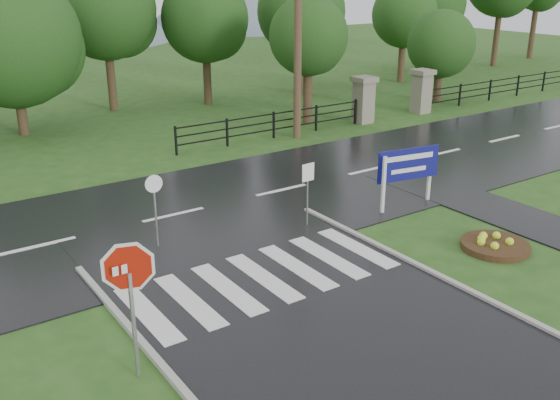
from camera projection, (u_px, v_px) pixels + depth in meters
ground at (414, 385)px, 11.28m from camera, size 120.00×120.00×0.00m
main_road at (174, 216)px, 18.99m from camera, size 90.00×8.00×0.04m
walkway at (516, 218)px, 18.89m from camera, size 2.20×11.00×0.04m
crosswalk at (263, 277)px, 15.12m from camera, size 6.50×2.80×0.02m
pillar_west at (363, 99)px, 30.13m from camera, size 1.00×1.00×2.24m
pillar_east at (421, 90)px, 32.26m from camera, size 1.00×1.00×2.24m
fence_west at (274, 122)px, 27.50m from camera, size 9.58×0.08×1.20m
fence_east at (544, 79)px, 38.14m from camera, size 20.58×0.08×1.20m
treeline at (67, 124)px, 30.33m from camera, size 83.20×5.20×10.00m
stop_sign at (130, 280)px, 10.84m from camera, size 1.23×0.41×2.88m
estate_billboard at (408, 167)px, 19.28m from camera, size 2.17×0.45×1.92m
flower_bed at (495, 244)px, 16.73m from camera, size 1.82×1.82×0.36m
reg_sign_small at (308, 182)px, 17.77m from camera, size 0.43×0.06×1.92m
reg_sign_round at (155, 202)px, 16.37m from camera, size 0.48×0.06×2.08m
utility_pole_east at (298, 19)px, 26.08m from camera, size 1.74×0.61×10.02m
entrance_tree_left at (308, 37)px, 29.07m from camera, size 3.72×3.72×6.00m
entrance_tree_right at (441, 44)px, 34.28m from camera, size 3.72×3.72×5.06m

